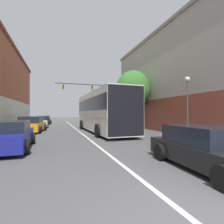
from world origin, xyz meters
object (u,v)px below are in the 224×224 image
object	(u,v)px
parked_car_left_mid	(11,136)
parked_car_left_distant	(32,125)
parked_car_left_far	(39,122)
traffic_signal_gantry	(93,94)
hatchback_foreground	(207,149)
street_lamp	(187,101)
street_tree_near	(133,90)
bus	(102,110)
street_tree_far	(132,89)
parked_car_left_near	(44,120)

from	to	relation	value
parked_car_left_mid	parked_car_left_distant	world-z (taller)	parked_car_left_distant
parked_car_left_far	parked_car_left_distant	bearing A→B (deg)	174.04
traffic_signal_gantry	hatchback_foreground	bearing A→B (deg)	-93.21
street_lamp	street_tree_near	size ratio (longest dim) A/B	0.67
bus	street_tree_far	xyz separation A→B (m)	(4.55, 3.33, 2.62)
parked_car_left_far	street_lamp	xyz separation A→B (m)	(10.69, -13.91, 1.98)
bus	traffic_signal_gantry	xyz separation A→B (m)	(1.88, 13.67, 3.03)
parked_car_left_mid	street_lamp	world-z (taller)	street_lamp
bus	parked_car_left_distant	xyz separation A→B (m)	(-6.32, 1.82, -1.35)
hatchback_foreground	parked_car_left_far	distance (m)	20.50
parked_car_left_mid	traffic_signal_gantry	xyz separation A→B (m)	(8.13, 20.06, 4.41)
hatchback_foreground	street_tree_near	bearing A→B (deg)	-11.24
parked_car_left_near	traffic_signal_gantry	bearing A→B (deg)	-94.52
hatchback_foreground	parked_car_left_near	size ratio (longest dim) A/B	0.99
street_tree_far	street_tree_near	bearing A→B (deg)	-110.38
parked_car_left_distant	parked_car_left_near	bearing A→B (deg)	4.64
street_lamp	street_tree_far	world-z (taller)	street_tree_far
bus	parked_car_left_far	size ratio (longest dim) A/B	2.80
parked_car_left_mid	street_tree_near	xyz separation A→B (m)	(10.03, 7.64, 3.67)
parked_car_left_near	parked_car_left_far	bearing A→B (deg)	179.14
street_tree_far	parked_car_left_far	bearing A→B (deg)	157.47
parked_car_left_far	parked_car_left_near	bearing A→B (deg)	-6.68
bus	parked_car_left_near	size ratio (longest dim) A/B	2.49
bus	parked_car_left_near	distance (m)	15.69
parked_car_left_distant	street_tree_near	bearing A→B (deg)	-86.95
parked_car_left_distant	street_tree_near	size ratio (longest dim) A/B	0.67
hatchback_foreground	traffic_signal_gantry	distance (m)	25.71
parked_car_left_distant	parked_car_left_far	bearing A→B (deg)	5.03
parked_car_left_near	bus	bearing A→B (deg)	-156.44
parked_car_left_far	street_tree_far	distance (m)	12.29
parked_car_left_near	street_lamp	size ratio (longest dim) A/B	1.06
bus	parked_car_left_mid	xyz separation A→B (m)	(-6.25, -6.39, -1.38)
traffic_signal_gantry	parked_car_left_near	bearing A→B (deg)	174.30
bus	street_tree_far	size ratio (longest dim) A/B	1.70
parked_car_left_near	street_tree_far	distance (m)	15.81
parked_car_left_near	parked_car_left_distant	world-z (taller)	parked_car_left_distant
hatchback_foreground	parked_car_left_distant	size ratio (longest dim) A/B	1.07
traffic_signal_gantry	street_tree_far	xyz separation A→B (m)	(2.67, -10.34, -0.41)
street_tree_far	parked_car_left_distant	bearing A→B (deg)	-172.14
bus	parked_car_left_far	distance (m)	10.04
parked_car_left_near	street_tree_near	size ratio (longest dim) A/B	0.72
parked_car_left_near	parked_car_left_far	xyz separation A→B (m)	(-0.24, -6.67, 0.00)
traffic_signal_gantry	street_tree_far	size ratio (longest dim) A/B	1.33
hatchback_foreground	street_tree_far	size ratio (longest dim) A/B	0.68
traffic_signal_gantry	street_lamp	distance (m)	20.13
hatchback_foreground	traffic_signal_gantry	xyz separation A→B (m)	(1.42, 25.28, 4.44)
street_tree_near	street_lamp	bearing A→B (deg)	-84.35
street_lamp	street_tree_far	size ratio (longest dim) A/B	0.64
hatchback_foreground	street_lamp	size ratio (longest dim) A/B	1.06
bus	parked_car_left_mid	distance (m)	9.05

